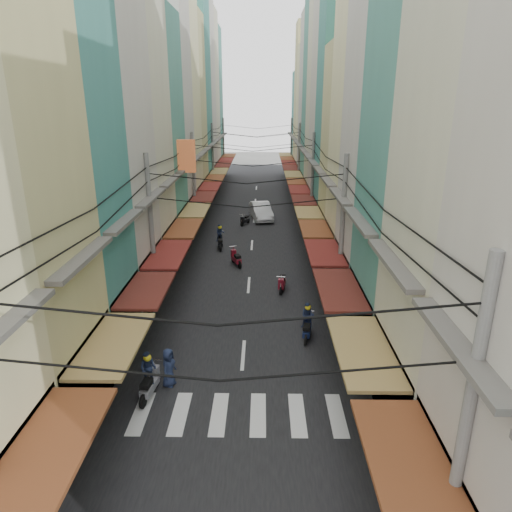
# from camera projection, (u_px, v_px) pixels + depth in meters

# --- Properties ---
(ground) EXTENTS (160.00, 160.00, 0.00)m
(ground) POSITION_uv_depth(u_px,v_px,m) (245.00, 333.00, 21.96)
(ground) COLOR #64635F
(ground) RESTS_ON ground
(road) EXTENTS (10.00, 80.00, 0.02)m
(road) POSITION_uv_depth(u_px,v_px,m) (253.00, 225.00, 40.87)
(road) COLOR black
(road) RESTS_ON ground
(sidewalk_left) EXTENTS (3.00, 80.00, 0.06)m
(sidewalk_left) POSITION_uv_depth(u_px,v_px,m) (181.00, 224.00, 40.96)
(sidewalk_left) COLOR slate
(sidewalk_left) RESTS_ON ground
(sidewalk_right) EXTENTS (3.00, 80.00, 0.06)m
(sidewalk_right) POSITION_uv_depth(u_px,v_px,m) (326.00, 225.00, 40.77)
(sidewalk_right) COLOR slate
(sidewalk_right) RESTS_ON ground
(crosswalk) EXTENTS (7.55, 2.40, 0.01)m
(crosswalk) POSITION_uv_depth(u_px,v_px,m) (239.00, 414.00, 16.28)
(crosswalk) COLOR silver
(crosswalk) RESTS_ON ground
(building_row_left) EXTENTS (7.80, 67.67, 23.70)m
(building_row_left) POSITION_uv_depth(u_px,v_px,m) (148.00, 112.00, 34.56)
(building_row_left) COLOR #BBB5AB
(building_row_left) RESTS_ON ground
(building_row_right) EXTENTS (7.80, 68.98, 22.59)m
(building_row_right) POSITION_uv_depth(u_px,v_px,m) (357.00, 117.00, 34.34)
(building_row_right) COLOR #397F77
(building_row_right) RESTS_ON ground
(utility_poles) EXTENTS (10.20, 66.13, 8.20)m
(utility_poles) POSITION_uv_depth(u_px,v_px,m) (252.00, 157.00, 34.01)
(utility_poles) COLOR slate
(utility_poles) RESTS_ON ground
(white_car) EXTENTS (5.78, 3.06, 1.94)m
(white_car) POSITION_uv_depth(u_px,v_px,m) (261.00, 219.00, 42.93)
(white_car) COLOR silver
(white_car) RESTS_ON ground
(bicycle) EXTENTS (1.83, 0.71, 1.25)m
(bicycle) POSITION_uv_depth(u_px,v_px,m) (422.00, 369.00, 19.02)
(bicycle) COLOR black
(bicycle) RESTS_ON ground
(moving_scooters) EXTENTS (6.86, 26.84, 1.88)m
(moving_scooters) POSITION_uv_depth(u_px,v_px,m) (235.00, 281.00, 26.78)
(moving_scooters) COLOR black
(moving_scooters) RESTS_ON ground
(parked_scooters) EXTENTS (13.23, 13.48, 1.00)m
(parked_scooters) POSITION_uv_depth(u_px,v_px,m) (363.00, 376.00, 17.74)
(parked_scooters) COLOR black
(parked_scooters) RESTS_ON ground
(pedestrians) EXTENTS (13.05, 22.08, 2.12)m
(pedestrians) POSITION_uv_depth(u_px,v_px,m) (172.00, 282.00, 25.46)
(pedestrians) COLOR black
(pedestrians) RESTS_ON ground
(market_umbrella) EXTENTS (2.18, 2.18, 2.30)m
(market_umbrella) POSITION_uv_depth(u_px,v_px,m) (412.00, 339.00, 17.38)
(market_umbrella) COLOR #B2B2B7
(market_umbrella) RESTS_ON ground
(traffic_sign) EXTENTS (0.10, 0.67, 3.06)m
(traffic_sign) POSITION_uv_depth(u_px,v_px,m) (346.00, 287.00, 21.55)
(traffic_sign) COLOR slate
(traffic_sign) RESTS_ON ground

